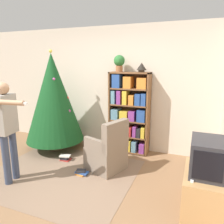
{
  "coord_description": "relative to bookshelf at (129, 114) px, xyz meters",
  "views": [
    {
      "loc": [
        1.78,
        -2.41,
        1.86
      ],
      "look_at": [
        0.48,
        0.89,
        1.05
      ],
      "focal_mm": 35.0,
      "sensor_mm": 36.0,
      "label": 1
    }
  ],
  "objects": [
    {
      "name": "bookshelf",
      "position": [
        0.0,
        0.0,
        0.0
      ],
      "size": [
        0.82,
        0.32,
        1.67
      ],
      "color": "brown",
      "rests_on": "ground_plane"
    },
    {
      "name": "game_remote",
      "position": [
        1.31,
        -1.71,
        -0.28
      ],
      "size": [
        0.04,
        0.12,
        0.02
      ],
      "color": "white",
      "rests_on": "tv_stand"
    },
    {
      "name": "armchair",
      "position": [
        -0.09,
        -0.92,
        -0.49
      ],
      "size": [
        0.72,
        0.72,
        0.92
      ],
      "rotation": [
        0.0,
        0.0,
        -1.91
      ],
      "color": "#7A6B5B",
      "rests_on": "ground_plane"
    },
    {
      "name": "wall_back",
      "position": [
        -0.49,
        0.24,
        0.48
      ],
      "size": [
        8.0,
        0.1,
        2.6
      ],
      "color": "beige",
      "rests_on": "ground_plane"
    },
    {
      "name": "standing_person",
      "position": [
        -1.36,
        -1.82,
        0.12
      ],
      "size": [
        0.67,
        0.47,
        1.58
      ],
      "rotation": [
        0.0,
        0.0,
        -1.45
      ],
      "color": "#38425B",
      "rests_on": "ground_plane"
    },
    {
      "name": "potted_plant",
      "position": [
        -0.22,
        0.01,
        1.05
      ],
      "size": [
        0.22,
        0.22,
        0.33
      ],
      "color": "#935B38",
      "rests_on": "bookshelf"
    },
    {
      "name": "table_lamp",
      "position": [
        0.24,
        0.01,
        0.96
      ],
      "size": [
        0.2,
        0.2,
        0.18
      ],
      "color": "#473828",
      "rests_on": "bookshelf"
    },
    {
      "name": "christmas_tree",
      "position": [
        -1.52,
        -0.44,
        0.31
      ],
      "size": [
        1.22,
        1.22,
        2.11
      ],
      "color": "#4C3323",
      "rests_on": "ground_plane"
    },
    {
      "name": "book_pile_by_chair",
      "position": [
        -0.43,
        -1.25,
        -0.78
      ],
      "size": [
        0.22,
        0.17,
        0.08
      ],
      "color": "orange",
      "rests_on": "ground_plane"
    },
    {
      "name": "area_rug",
      "position": [
        -0.75,
        -1.36,
        -0.81
      ],
      "size": [
        2.4,
        2.02,
        0.01
      ],
      "color": "#7F6651",
      "rests_on": "ground_plane"
    },
    {
      "name": "ground_plane",
      "position": [
        -0.49,
        -1.78,
        -0.82
      ],
      "size": [
        14.0,
        14.0,
        0.0
      ],
      "primitive_type": "plane",
      "color": "#846042"
    },
    {
      "name": "television",
      "position": [
        1.46,
        -1.47,
        -0.08
      ],
      "size": [
        0.39,
        0.56,
        0.43
      ],
      "color": "#28282D",
      "rests_on": "tv_stand"
    },
    {
      "name": "book_pile_near_tree",
      "position": [
        -1.01,
        -0.87,
        -0.77
      ],
      "size": [
        0.23,
        0.18,
        0.1
      ],
      "color": "#B22D28",
      "rests_on": "ground_plane"
    },
    {
      "name": "tv_stand",
      "position": [
        1.46,
        -1.47,
        -0.56
      ],
      "size": [
        0.5,
        0.81,
        0.52
      ],
      "color": "tan",
      "rests_on": "ground_plane"
    }
  ]
}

